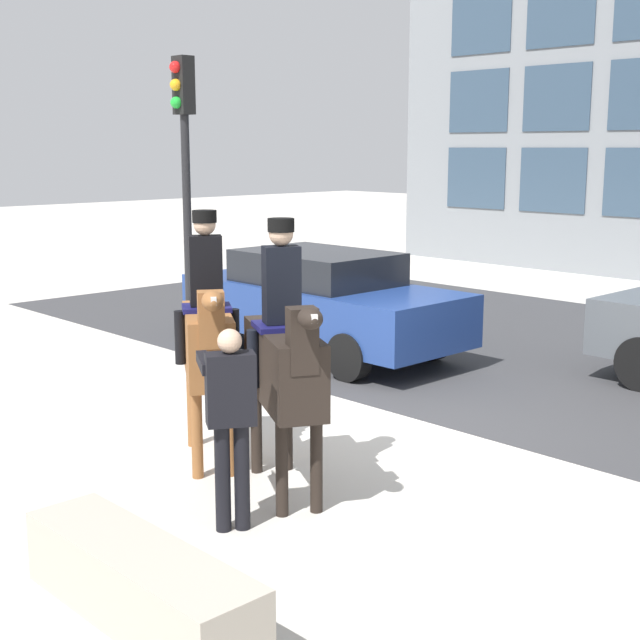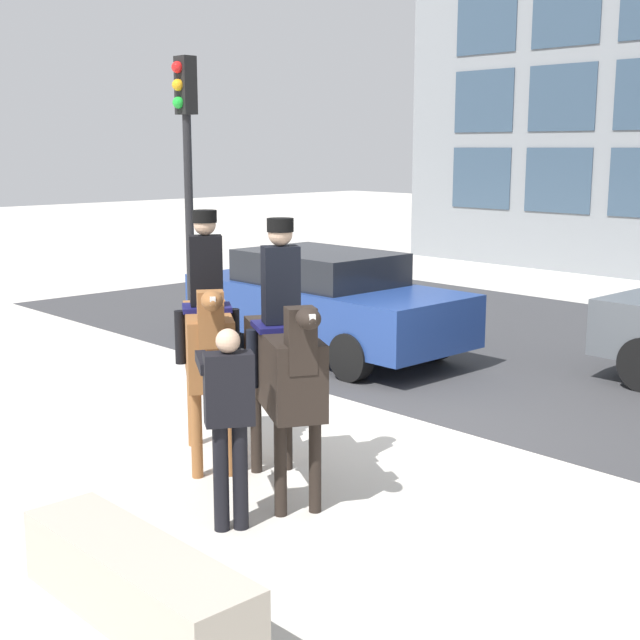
{
  "view_description": "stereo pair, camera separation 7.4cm",
  "coord_description": "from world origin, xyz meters",
  "px_view_note": "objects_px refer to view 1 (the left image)",
  "views": [
    {
      "loc": [
        6.47,
        -7.26,
        3.14
      ],
      "look_at": [
        0.19,
        -1.25,
        1.45
      ],
      "focal_mm": 50.0,
      "sensor_mm": 36.0,
      "label": 1
    },
    {
      "loc": [
        6.52,
        -7.21,
        3.14
      ],
      "look_at": [
        0.19,
        -1.25,
        1.45
      ],
      "focal_mm": 50.0,
      "sensor_mm": 36.0,
      "label": 2
    }
  ],
  "objects_px": {
    "pedestrian_bystander": "(230,412)",
    "mounted_horse_companion": "(285,359)",
    "street_car_near_lane": "(321,301)",
    "mounted_horse_lead": "(208,337)",
    "traffic_light": "(185,171)",
    "planter_ledge": "(140,584)"
  },
  "relations": [
    {
      "from": "mounted_horse_companion",
      "to": "planter_ledge",
      "type": "height_order",
      "value": "mounted_horse_companion"
    },
    {
      "from": "pedestrian_bystander",
      "to": "mounted_horse_companion",
      "type": "bearing_deg",
      "value": -40.36
    },
    {
      "from": "street_car_near_lane",
      "to": "traffic_light",
      "type": "distance_m",
      "value": 3.25
    },
    {
      "from": "mounted_horse_lead",
      "to": "mounted_horse_companion",
      "type": "distance_m",
      "value": 1.15
    },
    {
      "from": "mounted_horse_lead",
      "to": "street_car_near_lane",
      "type": "height_order",
      "value": "mounted_horse_lead"
    },
    {
      "from": "traffic_light",
      "to": "planter_ledge",
      "type": "bearing_deg",
      "value": -38.81
    },
    {
      "from": "mounted_horse_companion",
      "to": "traffic_light",
      "type": "distance_m",
      "value": 4.34
    },
    {
      "from": "mounted_horse_companion",
      "to": "street_car_near_lane",
      "type": "relative_size",
      "value": 0.54
    },
    {
      "from": "planter_ledge",
      "to": "street_car_near_lane",
      "type": "bearing_deg",
      "value": 127.48
    },
    {
      "from": "mounted_horse_lead",
      "to": "mounted_horse_companion",
      "type": "relative_size",
      "value": 1.01
    },
    {
      "from": "planter_ledge",
      "to": "mounted_horse_lead",
      "type": "bearing_deg",
      "value": 134.47
    },
    {
      "from": "traffic_light",
      "to": "pedestrian_bystander",
      "type": "bearing_deg",
      "value": -31.55
    },
    {
      "from": "mounted_horse_lead",
      "to": "mounted_horse_companion",
      "type": "xyz_separation_m",
      "value": [
        1.15,
        -0.0,
        -0.02
      ]
    },
    {
      "from": "pedestrian_bystander",
      "to": "planter_ledge",
      "type": "height_order",
      "value": "pedestrian_bystander"
    },
    {
      "from": "traffic_light",
      "to": "planter_ledge",
      "type": "distance_m",
      "value": 6.62
    },
    {
      "from": "street_car_near_lane",
      "to": "planter_ledge",
      "type": "xyz_separation_m",
      "value": [
        4.88,
        -6.36,
        -0.57
      ]
    },
    {
      "from": "mounted_horse_lead",
      "to": "traffic_light",
      "type": "xyz_separation_m",
      "value": [
        -2.57,
        1.6,
        1.56
      ]
    },
    {
      "from": "mounted_horse_lead",
      "to": "street_car_near_lane",
      "type": "relative_size",
      "value": 0.54
    },
    {
      "from": "pedestrian_bystander",
      "to": "traffic_light",
      "type": "height_order",
      "value": "traffic_light"
    },
    {
      "from": "traffic_light",
      "to": "street_car_near_lane",
      "type": "bearing_deg",
      "value": 92.98
    },
    {
      "from": "mounted_horse_companion",
      "to": "pedestrian_bystander",
      "type": "relative_size",
      "value": 1.47
    },
    {
      "from": "mounted_horse_lead",
      "to": "pedestrian_bystander",
      "type": "xyz_separation_m",
      "value": [
        1.45,
        -0.87,
        -0.28
      ]
    }
  ]
}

